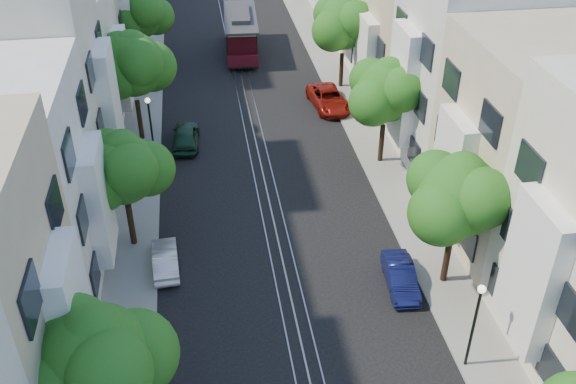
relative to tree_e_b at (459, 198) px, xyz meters
name	(u,v)px	position (x,y,z in m)	size (l,w,h in m)	color
ground	(249,111)	(-7.26, 19.02, -4.73)	(200.00, 200.00, 0.00)	black
sidewalk_east	(350,104)	(-0.01, 19.02, -4.67)	(2.50, 80.00, 0.12)	gray
sidewalk_west	(143,118)	(-14.51, 19.02, -4.67)	(2.50, 80.00, 0.12)	gray
rail_left	(241,112)	(-7.81, 19.02, -4.72)	(0.06, 80.00, 0.02)	gray
rail_slot	(249,111)	(-7.26, 19.02, -4.72)	(0.06, 80.00, 0.02)	gray
rail_right	(257,111)	(-6.71, 19.02, -4.72)	(0.06, 80.00, 0.02)	gray
lane_line	(249,111)	(-7.26, 19.02, -4.73)	(0.08, 80.00, 0.01)	tan
townhouses_east	(421,31)	(4.61, 18.94, 0.45)	(7.75, 72.00, 12.00)	beige
townhouses_west	(59,52)	(-19.13, 18.94, 0.35)	(7.75, 72.00, 11.76)	silver
tree_e_b	(459,198)	(0.00, 0.00, 0.00)	(4.93, 4.08, 6.68)	black
tree_e_c	(387,92)	(0.00, 11.00, -0.13)	(4.84, 3.99, 6.52)	black
tree_e_d	(344,24)	(0.00, 22.00, 0.13)	(5.01, 4.16, 6.85)	black
tree_w_a	(98,363)	(-14.40, -7.00, 0.00)	(4.93, 4.08, 6.68)	black
tree_w_b	(123,170)	(-14.40, 5.00, -0.34)	(4.72, 3.87, 6.27)	black
tree_w_c	(133,66)	(-14.40, 16.00, 0.34)	(5.13, 4.28, 7.09)	black
tree_w_d	(141,15)	(-14.40, 27.00, -0.13)	(4.84, 3.99, 6.52)	black
lamp_east	(476,314)	(-0.96, -4.98, -1.89)	(0.32, 0.32, 4.16)	black
lamp_west	(150,120)	(-13.56, 13.02, -1.89)	(0.32, 0.32, 4.16)	black
cable_car	(241,31)	(-6.76, 30.00, -2.83)	(3.10, 8.49, 3.21)	black
parked_car_e_mid	(401,277)	(-2.17, 0.01, -4.16)	(1.22, 3.49, 1.15)	#0C103F
parked_car_e_far	(328,99)	(-1.66, 18.81, -4.08)	(2.18, 4.74, 1.32)	maroon
parked_car_w_mid	(165,259)	(-12.86, 2.92, -4.18)	(1.17, 3.35, 1.10)	silver
parked_car_w_far	(186,136)	(-11.66, 14.85, -4.05)	(1.61, 4.00, 1.36)	#153421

